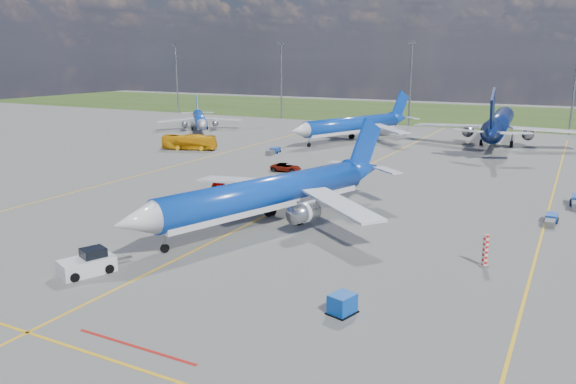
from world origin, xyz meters
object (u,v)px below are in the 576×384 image
at_px(service_car_b, 286,167).
at_px(baggage_tug_c, 274,151).
at_px(bg_jet_nw, 200,131).
at_px(pushback_tug, 88,264).
at_px(service_car_a, 218,183).
at_px(warning_post, 485,250).
at_px(bg_jet_n, 497,144).
at_px(uld_container, 342,304).
at_px(baggage_tug_w, 551,220).
at_px(bg_jet_nnw, 352,141).
at_px(main_airliner, 268,225).
at_px(apron_bus, 189,142).
at_px(service_car_c, 347,183).

relative_size(service_car_b, baggage_tug_c, 1.02).
distance_m(bg_jet_nw, pushback_tug, 98.57).
bearing_deg(service_car_b, service_car_a, 159.38).
height_order(warning_post, pushback_tug, warning_post).
relative_size(bg_jet_n, uld_container, 26.06).
bearing_deg(bg_jet_n, service_car_a, 61.02).
bearing_deg(baggage_tug_w, bg_jet_nnw, 133.06).
xyz_separation_m(main_airliner, service_car_a, (-15.69, 12.95, 0.71)).
bearing_deg(bg_jet_nw, bg_jet_n, -29.85).
xyz_separation_m(uld_container, service_car_a, (-31.86, 30.08, -0.05)).
height_order(uld_container, apron_bus, apron_bus).
height_order(main_airliner, baggage_tug_c, main_airliner).
relative_size(bg_jet_nnw, service_car_a, 9.55).
xyz_separation_m(warning_post, uld_container, (-7.81, -15.05, -0.75)).
relative_size(bg_jet_n, pushback_tug, 7.58).
xyz_separation_m(service_car_b, baggage_tug_w, (40.87, -12.32, -0.26)).
bearing_deg(service_car_c, apron_bus, -177.99).
bearing_deg(warning_post, bg_jet_nw, 140.49).
relative_size(bg_jet_nw, baggage_tug_c, 6.31).
xyz_separation_m(bg_jet_nnw, service_car_c, (16.27, -43.25, 0.57)).
height_order(pushback_tug, service_car_b, pushback_tug).
xyz_separation_m(bg_jet_nw, bg_jet_nnw, (41.52, 0.93, 0.00)).
distance_m(warning_post, bg_jet_n, 78.95).
bearing_deg(pushback_tug, bg_jet_nw, 142.68).
height_order(bg_jet_nnw, baggage_tug_w, bg_jet_nnw).
distance_m(uld_container, service_car_b, 53.20).
height_order(warning_post, bg_jet_n, bg_jet_n).
relative_size(bg_jet_nnw, uld_container, 21.04).
relative_size(bg_jet_nnw, service_car_b, 7.76).
relative_size(uld_container, service_car_a, 0.45).
bearing_deg(uld_container, bg_jet_nw, 147.58).
xyz_separation_m(bg_jet_nw, service_car_c, (57.79, -42.33, 0.57)).
distance_m(bg_jet_nnw, service_car_a, 52.66).
relative_size(service_car_a, service_car_b, 0.81).
bearing_deg(warning_post, apron_bus, 147.72).
relative_size(pushback_tug, service_car_a, 1.56).
distance_m(pushback_tug, apron_bus, 67.84).
bearing_deg(bg_jet_nnw, service_car_c, -47.98).
distance_m(main_airliner, service_car_b, 30.41).
xyz_separation_m(baggage_tug_w, baggage_tug_c, (-51.34, 26.90, 0.07)).
bearing_deg(service_car_a, apron_bus, 104.92).
height_order(uld_container, service_car_c, uld_container).
xyz_separation_m(apron_bus, baggage_tug_c, (17.75, 3.69, -1.04)).
bearing_deg(baggage_tug_c, bg_jet_n, 35.27).
bearing_deg(bg_jet_n, main_airliner, 75.74).
height_order(main_airliner, pushback_tug, main_airliner).
bearing_deg(pushback_tug, bg_jet_nnw, 117.85).
relative_size(service_car_a, service_car_c, 1.06).
relative_size(uld_container, baggage_tug_w, 0.44).
relative_size(apron_bus, service_car_a, 2.68).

